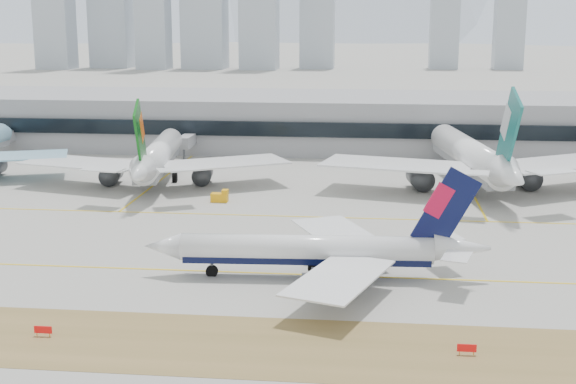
# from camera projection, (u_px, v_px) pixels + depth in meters

# --- Properties ---
(ground) EXTENTS (3000.00, 3000.00, 0.00)m
(ground) POSITION_uv_depth(u_px,v_px,m) (261.00, 263.00, 125.65)
(ground) COLOR #9E9B94
(ground) RESTS_ON ground
(taxiing_airliner) EXTENTS (51.10, 44.37, 17.17)m
(taxiing_airliner) POSITION_uv_depth(u_px,v_px,m) (319.00, 251.00, 117.71)
(taxiing_airliner) COLOR white
(taxiing_airliner) RESTS_ON ground
(widebody_eva) EXTENTS (61.56, 60.65, 22.09)m
(widebody_eva) POSITION_uv_depth(u_px,v_px,m) (157.00, 158.00, 184.07)
(widebody_eva) COLOR white
(widebody_eva) RESTS_ON ground
(widebody_cathay) EXTENTS (69.96, 69.11, 25.21)m
(widebody_cathay) POSITION_uv_depth(u_px,v_px,m) (472.00, 158.00, 179.19)
(widebody_cathay) COLOR white
(widebody_cathay) RESTS_ON ground
(terminal) EXTENTS (280.00, 43.10, 15.00)m
(terminal) POSITION_uv_depth(u_px,v_px,m) (316.00, 121.00, 235.47)
(terminal) COLOR gray
(terminal) RESTS_ON ground
(hold_sign_left) EXTENTS (2.20, 0.15, 1.35)m
(hold_sign_left) POSITION_uv_depth(u_px,v_px,m) (43.00, 330.00, 96.73)
(hold_sign_left) COLOR red
(hold_sign_left) RESTS_ON ground
(hold_sign_right) EXTENTS (2.20, 0.15, 1.35)m
(hold_sign_right) POSITION_uv_depth(u_px,v_px,m) (467.00, 348.00, 91.42)
(hold_sign_right) COLOR red
(hold_sign_right) RESTS_ON ground
(gse_b) EXTENTS (3.55, 2.00, 2.60)m
(gse_b) POSITION_uv_depth(u_px,v_px,m) (220.00, 197.00, 166.48)
(gse_b) COLOR #F2A20C
(gse_b) RESTS_ON ground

